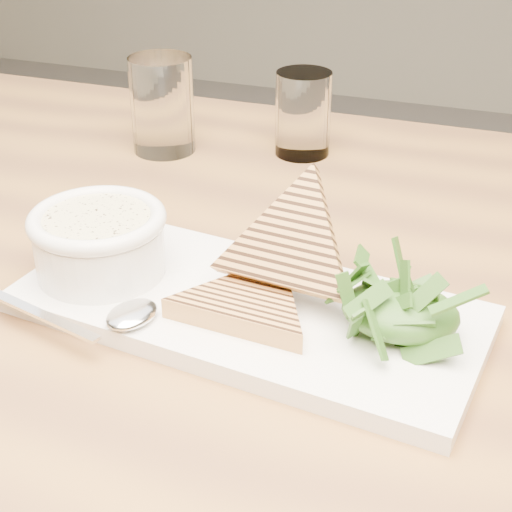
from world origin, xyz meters
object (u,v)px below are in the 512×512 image
(glass_near, at_px, (162,105))
(glass_far, at_px, (303,114))
(table_top, at_px, (169,266))
(platter, at_px, (248,309))
(soup_bowl, at_px, (100,249))

(glass_near, distance_m, glass_far, 0.18)
(table_top, xyz_separation_m, platter, (0.12, -0.09, 0.03))
(platter, height_order, glass_near, glass_near)
(glass_near, bearing_deg, soup_bowl, -73.98)
(table_top, distance_m, glass_near, 0.27)
(soup_bowl, relative_size, glass_far, 1.10)
(table_top, relative_size, glass_far, 12.82)
(table_top, relative_size, soup_bowl, 11.68)
(table_top, height_order, glass_far, glass_far)
(glass_far, bearing_deg, platter, -80.16)
(glass_far, bearing_deg, table_top, -100.53)
(table_top, bearing_deg, glass_near, 116.22)
(soup_bowl, xyz_separation_m, glass_far, (0.08, 0.37, 0.01))
(platter, distance_m, glass_near, 0.40)
(table_top, bearing_deg, platter, -36.60)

